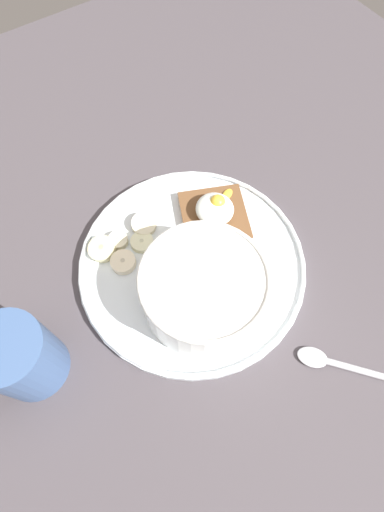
# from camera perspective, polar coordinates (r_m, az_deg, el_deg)

# --- Properties ---
(ground_plane) EXTENTS (1.20, 1.20, 0.02)m
(ground_plane) POSITION_cam_1_polar(r_m,az_deg,el_deg) (0.54, -0.00, -1.92)
(ground_plane) COLOR #484146
(ground_plane) RESTS_ON ground
(plate) EXTENTS (0.30, 0.30, 0.02)m
(plate) POSITION_cam_1_polar(r_m,az_deg,el_deg) (0.52, -0.00, -1.09)
(plate) COLOR white
(plate) RESTS_ON ground_plane
(oatmeal_bowl) EXTENTS (0.15, 0.15, 0.07)m
(oatmeal_bowl) POSITION_cam_1_polar(r_m,az_deg,el_deg) (0.47, 1.64, -4.73)
(oatmeal_bowl) COLOR white
(oatmeal_bowl) RESTS_ON plate
(toast_slice) EXTENTS (0.12, 0.12, 0.01)m
(toast_slice) POSITION_cam_1_polar(r_m,az_deg,el_deg) (0.55, 3.17, 5.73)
(toast_slice) COLOR brown
(toast_slice) RESTS_ON plate
(poached_egg) EXTENTS (0.05, 0.07, 0.03)m
(poached_egg) POSITION_cam_1_polar(r_m,az_deg,el_deg) (0.54, 3.34, 6.85)
(poached_egg) COLOR white
(poached_egg) RESTS_ON toast_slice
(banana_slice_front) EXTENTS (0.04, 0.04, 0.01)m
(banana_slice_front) POSITION_cam_1_polar(r_m,az_deg,el_deg) (0.52, -9.79, -0.87)
(banana_slice_front) COLOR #FAEBC7
(banana_slice_front) RESTS_ON plate
(banana_slice_left) EXTENTS (0.03, 0.03, 0.01)m
(banana_slice_left) POSITION_cam_1_polar(r_m,az_deg,el_deg) (0.54, -10.50, 2.18)
(banana_slice_left) COLOR beige
(banana_slice_left) RESTS_ON plate
(banana_slice_back) EXTENTS (0.04, 0.04, 0.01)m
(banana_slice_back) POSITION_cam_1_polar(r_m,az_deg,el_deg) (0.53, -7.16, 1.98)
(banana_slice_back) COLOR #F0EFC1
(banana_slice_back) RESTS_ON plate
(banana_slice_right) EXTENTS (0.04, 0.04, 0.02)m
(banana_slice_right) POSITION_cam_1_polar(r_m,az_deg,el_deg) (0.55, -6.88, 4.52)
(banana_slice_right) COLOR #F0E6BF
(banana_slice_right) RESTS_ON plate
(banana_slice_inner) EXTENTS (0.04, 0.04, 0.02)m
(banana_slice_inner) POSITION_cam_1_polar(r_m,az_deg,el_deg) (0.53, -12.71, 0.99)
(banana_slice_inner) COLOR beige
(banana_slice_inner) RESTS_ON plate
(coffee_mug) EXTENTS (0.08, 0.12, 0.10)m
(coffee_mug) POSITION_cam_1_polar(r_m,az_deg,el_deg) (0.48, -23.52, -13.32)
(coffee_mug) COLOR #3F5C8D
(coffee_mug) RESTS_ON ground_plane
(spoon) EXTENTS (0.11, 0.09, 0.01)m
(spoon) POSITION_cam_1_polar(r_m,az_deg,el_deg) (0.51, 19.94, -14.27)
(spoon) COLOR silver
(spoon) RESTS_ON ground_plane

